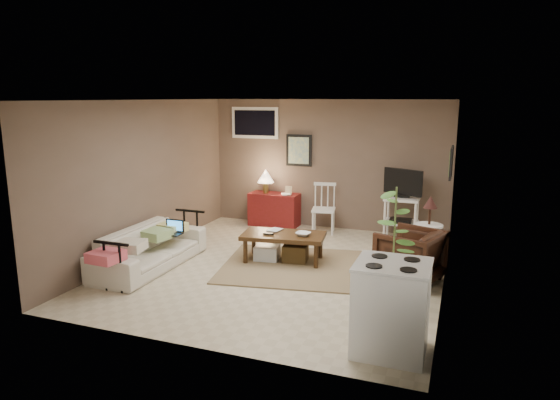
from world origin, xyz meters
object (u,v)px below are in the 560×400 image
at_px(red_console, 273,206).
at_px(spindle_chair, 324,210).
at_px(tv_stand, 402,202).
at_px(side_table, 429,223).
at_px(potted_plant, 394,242).
at_px(coffee_table, 283,245).
at_px(sofa, 150,242).
at_px(armchair, 410,253).
at_px(stove, 391,308).

xyz_separation_m(red_console, spindle_chair, (1.04, -0.15, 0.04)).
height_order(tv_stand, side_table, tv_stand).
bearing_deg(red_console, side_table, -25.96).
distance_m(red_console, potted_plant, 4.02).
distance_m(coffee_table, red_console, 2.19).
bearing_deg(side_table, sofa, -159.23).
height_order(armchair, potted_plant, potted_plant).
bearing_deg(tv_stand, sofa, -139.40).
bearing_deg(side_table, spindle_chair, 146.16).
relative_size(red_console, tv_stand, 0.88).
distance_m(coffee_table, stove, 2.90).
bearing_deg(armchair, potted_plant, 11.89).
height_order(coffee_table, armchair, armchair).
distance_m(red_console, tv_stand, 2.44).
relative_size(coffee_table, sofa, 0.66).
xyz_separation_m(tv_stand, stove, (0.40, -4.05, -0.20)).
relative_size(sofa, red_console, 1.80).
bearing_deg(coffee_table, potted_plant, -29.35).
distance_m(spindle_chair, potted_plant, 3.28).
relative_size(sofa, potted_plant, 1.36).
distance_m(sofa, stove, 3.86).
xyz_separation_m(coffee_table, side_table, (2.06, 0.54, 0.40)).
height_order(coffee_table, red_console, red_console).
distance_m(sofa, tv_stand, 4.27).
bearing_deg(sofa, red_console, -15.73).
xyz_separation_m(side_table, armchair, (-0.18, -0.67, -0.26)).
bearing_deg(potted_plant, red_console, 132.00).
height_order(spindle_chair, potted_plant, potted_plant).
height_order(red_console, armchair, red_console).
bearing_deg(sofa, potted_plant, -91.44).
height_order(side_table, potted_plant, potted_plant).
xyz_separation_m(coffee_table, potted_plant, (1.76, -0.99, 0.51)).
xyz_separation_m(sofa, potted_plant, (3.49, -0.09, 0.38)).
relative_size(sofa, stove, 2.16).
relative_size(red_console, spindle_chair, 1.21).
distance_m(tv_stand, potted_plant, 2.87).
xyz_separation_m(coffee_table, tv_stand, (1.50, 1.87, 0.40)).
distance_m(spindle_chair, stove, 4.39).
distance_m(tv_stand, armchair, 2.06).
xyz_separation_m(side_table, potted_plant, (-0.30, -1.52, 0.12)).
xyz_separation_m(red_console, stove, (2.83, -4.16, 0.08)).
distance_m(red_console, side_table, 3.32).
xyz_separation_m(tv_stand, potted_plant, (0.25, -2.86, 0.12)).
xyz_separation_m(sofa, spindle_chair, (1.85, 2.73, 0.04)).
bearing_deg(tv_stand, stove, -84.32).
xyz_separation_m(coffee_table, spindle_chair, (0.12, 1.83, 0.17)).
distance_m(spindle_chair, side_table, 2.34).
bearing_deg(potted_plant, spindle_chair, 120.11).
relative_size(side_table, potted_plant, 0.73).
xyz_separation_m(sofa, red_console, (0.81, 2.88, -0.01)).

